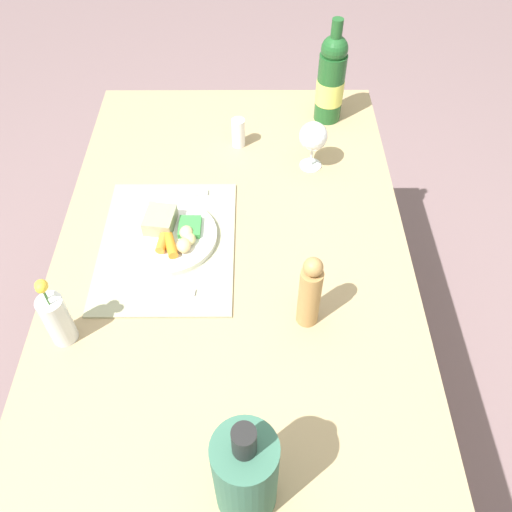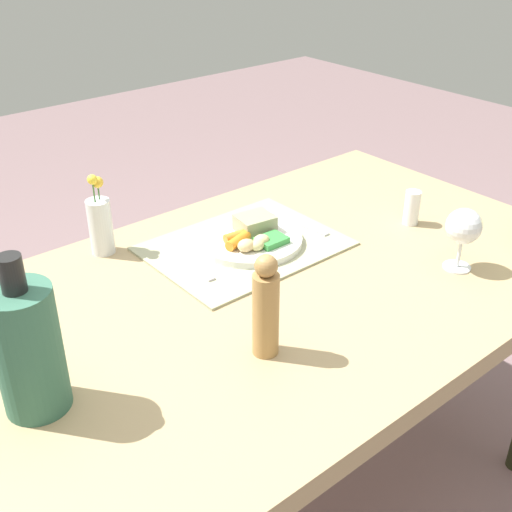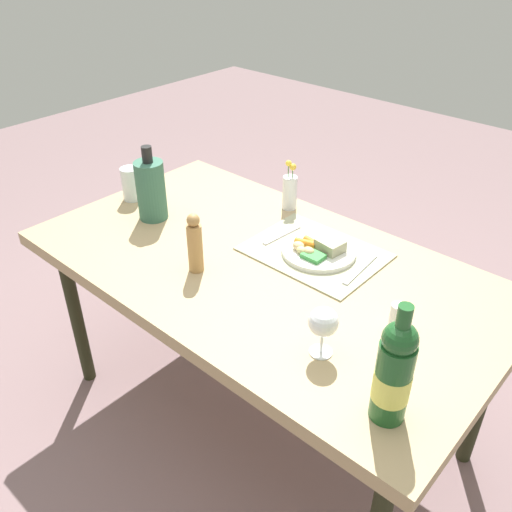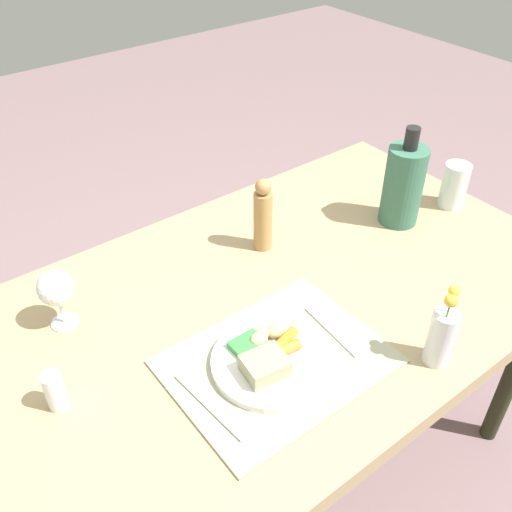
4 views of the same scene
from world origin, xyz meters
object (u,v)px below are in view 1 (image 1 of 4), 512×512
object	(u,v)px
flower_vase	(57,318)
dining_table	(232,287)
pepper_mill	(310,293)
salt_shaker	(238,133)
knife	(158,290)
dinner_plate	(168,234)
wine_bottle	(331,80)
cooler_bottle	(246,474)
wine_glass	(313,137)
fork	(171,195)

from	to	relation	value
flower_vase	dining_table	bearing A→B (deg)	116.50
pepper_mill	flower_vase	world-z (taller)	pepper_mill
salt_shaker	knife	bearing A→B (deg)	-17.94
pepper_mill	salt_shaker	bearing A→B (deg)	-165.39
dinner_plate	wine_bottle	distance (m)	0.71
knife	cooler_bottle	bearing A→B (deg)	29.58
knife	pepper_mill	size ratio (longest dim) A/B	0.86
cooler_bottle	wine_bottle	bearing A→B (deg)	167.86
dinner_plate	cooler_bottle	xyz separation A→B (m)	(0.63, 0.20, 0.10)
wine_bottle	wine_glass	bearing A→B (deg)	-15.97
dining_table	cooler_bottle	bearing A→B (deg)	4.59
pepper_mill	knife	bearing A→B (deg)	-102.25
pepper_mill	cooler_bottle	bearing A→B (deg)	-19.29
salt_shaker	cooler_bottle	xyz separation A→B (m)	(1.02, 0.03, 0.07)
knife	flower_vase	bearing A→B (deg)	-53.06
fork	flower_vase	bearing A→B (deg)	-27.72
dining_table	knife	world-z (taller)	knife
flower_vase	salt_shaker	size ratio (longest dim) A/B	2.25
dinner_plate	fork	world-z (taller)	dinner_plate
dining_table	fork	xyz separation A→B (m)	(-0.27, -0.17, 0.07)
fork	wine_bottle	xyz separation A→B (m)	(-0.37, 0.46, 0.13)
pepper_mill	wine_glass	size ratio (longest dim) A/B	1.41
pepper_mill	flower_vase	size ratio (longest dim) A/B	1.03
fork	knife	world-z (taller)	same
wine_bottle	flower_vase	distance (m)	1.05
fork	cooler_bottle	bearing A→B (deg)	10.32
knife	dining_table	bearing A→B (deg)	113.92
flower_vase	cooler_bottle	world-z (taller)	cooler_bottle
flower_vase	cooler_bottle	xyz separation A→B (m)	(0.34, 0.40, 0.04)
dinner_plate	dining_table	bearing A→B (deg)	56.00
dining_table	wine_glass	bearing A→B (deg)	150.98
wine_bottle	cooler_bottle	size ratio (longest dim) A/B	1.13
knife	wine_bottle	bearing A→B (deg)	151.19
wine_glass	salt_shaker	xyz separation A→B (m)	(-0.10, -0.21, -0.06)
dinner_plate	cooler_bottle	world-z (taller)	cooler_bottle
knife	wine_bottle	world-z (taller)	wine_bottle
dinner_plate	pepper_mill	bearing A→B (deg)	54.07
wine_bottle	flower_vase	world-z (taller)	wine_bottle
dining_table	dinner_plate	size ratio (longest dim) A/B	6.30
knife	salt_shaker	distance (m)	0.59
pepper_mill	flower_vase	bearing A→B (deg)	-85.19
salt_shaker	dining_table	bearing A→B (deg)	-1.14
dinner_plate	wine_glass	size ratio (longest dim) A/B	1.73
knife	cooler_bottle	size ratio (longest dim) A/B	0.63
wine_bottle	flower_vase	size ratio (longest dim) A/B	1.61
pepper_mill	cooler_bottle	size ratio (longest dim) A/B	0.72
wine_bottle	pepper_mill	distance (m)	0.78
dinner_plate	salt_shaker	world-z (taller)	salt_shaker
pepper_mill	wine_glass	distance (m)	0.54
knife	pepper_mill	xyz separation A→B (m)	(0.08, 0.35, 0.09)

